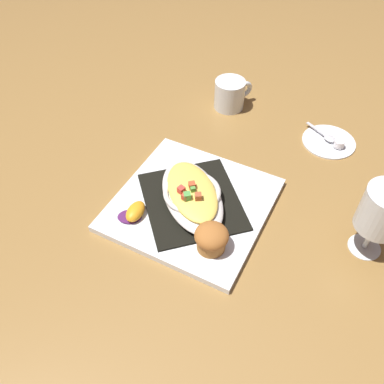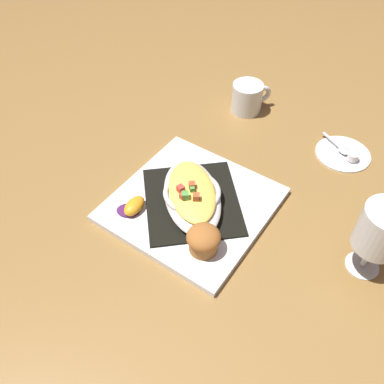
# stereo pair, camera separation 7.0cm
# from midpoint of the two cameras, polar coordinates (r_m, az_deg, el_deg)

# --- Properties ---
(ground_plane) EXTENTS (2.60, 2.60, 0.00)m
(ground_plane) POSITION_cam_midpoint_polar(r_m,az_deg,el_deg) (0.84, 2.37, -2.16)
(ground_plane) COLOR olive
(square_plate) EXTENTS (0.33, 0.33, 0.01)m
(square_plate) POSITION_cam_midpoint_polar(r_m,az_deg,el_deg) (0.84, 2.38, -1.84)
(square_plate) COLOR white
(square_plate) RESTS_ON ground_plane
(folded_napkin) EXTENTS (0.27, 0.28, 0.01)m
(folded_napkin) POSITION_cam_midpoint_polar(r_m,az_deg,el_deg) (0.83, 2.40, -1.40)
(folded_napkin) COLOR black
(folded_napkin) RESTS_ON square_plate
(gratin_dish) EXTENTS (0.21, 0.23, 0.05)m
(gratin_dish) POSITION_cam_midpoint_polar(r_m,az_deg,el_deg) (0.81, 2.45, -0.37)
(gratin_dish) COLOR silver
(gratin_dish) RESTS_ON folded_napkin
(muffin) EXTENTS (0.06, 0.06, 0.05)m
(muffin) POSITION_cam_midpoint_polar(r_m,az_deg,el_deg) (0.74, 4.33, -6.79)
(muffin) COLOR #A4672C
(muffin) RESTS_ON square_plate
(orange_garnish) EXTENTS (0.07, 0.06, 0.02)m
(orange_garnish) POSITION_cam_midpoint_polar(r_m,az_deg,el_deg) (0.81, -5.80, -2.18)
(orange_garnish) COLOR #4F1F56
(orange_garnish) RESTS_ON square_plate
(coffee_mug) EXTENTS (0.10, 0.08, 0.08)m
(coffee_mug) POSITION_cam_midpoint_polar(r_m,az_deg,el_deg) (1.08, 9.61, 12.63)
(coffee_mug) COLOR white
(coffee_mug) RESTS_ON ground_plane
(stemmed_glass) EXTENTS (0.08, 0.08, 0.15)m
(stemmed_glass) POSITION_cam_midpoint_polar(r_m,az_deg,el_deg) (0.76, 27.30, -5.11)
(stemmed_glass) COLOR white
(stemmed_glass) RESTS_ON ground_plane
(creamer_saucer) EXTENTS (0.13, 0.13, 0.01)m
(creamer_saucer) POSITION_cam_midpoint_polar(r_m,az_deg,el_deg) (1.03, 22.18, 4.96)
(creamer_saucer) COLOR white
(creamer_saucer) RESTS_ON ground_plane
(spoon) EXTENTS (0.04, 0.09, 0.01)m
(spoon) POSITION_cam_midpoint_polar(r_m,az_deg,el_deg) (1.02, 22.05, 5.53)
(spoon) COLOR silver
(spoon) RESTS_ON creamer_saucer
(creamer_cup_0) EXTENTS (0.02, 0.02, 0.02)m
(creamer_cup_0) POSITION_cam_midpoint_polar(r_m,az_deg,el_deg) (1.01, 23.43, 4.46)
(creamer_cup_0) COLOR white
(creamer_cup_0) RESTS_ON creamer_saucer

